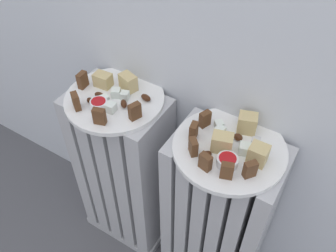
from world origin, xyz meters
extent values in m
cube|color=#B2B2B7|center=(-0.16, 0.28, 0.01)|extent=(0.28, 0.18, 0.03)
cube|color=#B2B2B7|center=(-0.28, 0.28, 0.32)|extent=(0.04, 0.18, 0.59)
cube|color=#B2B2B7|center=(-0.22, 0.28, 0.32)|extent=(0.04, 0.18, 0.59)
cube|color=#B2B2B7|center=(-0.16, 0.28, 0.32)|extent=(0.04, 0.18, 0.59)
cube|color=#B2B2B7|center=(-0.11, 0.28, 0.32)|extent=(0.04, 0.18, 0.59)
cube|color=#B2B2B7|center=(-0.05, 0.28, 0.32)|extent=(0.04, 0.18, 0.59)
cube|color=#B2B2B7|center=(0.05, 0.28, 0.32)|extent=(0.04, 0.18, 0.59)
cube|color=#B2B2B7|center=(0.09, 0.28, 0.32)|extent=(0.04, 0.18, 0.59)
cube|color=#B2B2B7|center=(0.14, 0.28, 0.32)|extent=(0.04, 0.18, 0.59)
cube|color=#B2B2B7|center=(0.19, 0.28, 0.32)|extent=(0.04, 0.18, 0.59)
cube|color=#B2B2B7|center=(0.24, 0.28, 0.32)|extent=(0.04, 0.18, 0.59)
cube|color=#B2B2B7|center=(0.28, 0.28, 0.32)|extent=(0.04, 0.18, 0.59)
cylinder|color=white|center=(-0.16, 0.28, 0.62)|extent=(0.26, 0.26, 0.01)
cylinder|color=white|center=(0.16, 0.28, 0.62)|extent=(0.26, 0.26, 0.01)
cube|color=#56351E|center=(-0.26, 0.27, 0.65)|extent=(0.02, 0.03, 0.04)
cube|color=#56351E|center=(-0.22, 0.20, 0.65)|extent=(0.03, 0.03, 0.04)
cube|color=#56351E|center=(-0.13, 0.19, 0.65)|extent=(0.03, 0.02, 0.04)
cube|color=#56351E|center=(-0.07, 0.25, 0.65)|extent=(0.03, 0.03, 0.04)
cube|color=tan|center=(-0.15, 0.33, 0.65)|extent=(0.05, 0.04, 0.04)
cube|color=tan|center=(-0.22, 0.30, 0.65)|extent=(0.05, 0.04, 0.04)
cube|color=white|center=(-0.17, 0.25, 0.64)|extent=(0.03, 0.03, 0.02)
cube|color=white|center=(-0.14, 0.23, 0.64)|extent=(0.03, 0.03, 0.02)
cube|color=white|center=(-0.14, 0.29, 0.64)|extent=(0.03, 0.03, 0.02)
cube|color=white|center=(-0.16, 0.29, 0.64)|extent=(0.03, 0.03, 0.02)
ellipsoid|color=#3D1E0F|center=(-0.09, 0.31, 0.64)|extent=(0.03, 0.02, 0.02)
ellipsoid|color=#3D1E0F|center=(-0.12, 0.26, 0.64)|extent=(0.03, 0.03, 0.02)
ellipsoid|color=#3D1E0F|center=(-0.20, 0.23, 0.64)|extent=(0.02, 0.02, 0.02)
ellipsoid|color=#3D1E0F|center=(-0.20, 0.26, 0.64)|extent=(0.03, 0.02, 0.02)
cylinder|color=white|center=(-0.17, 0.23, 0.64)|extent=(0.04, 0.04, 0.02)
cylinder|color=#B21419|center=(-0.17, 0.23, 0.65)|extent=(0.04, 0.04, 0.01)
cube|color=#56351E|center=(0.08, 0.31, 0.65)|extent=(0.02, 0.03, 0.04)
cube|color=#56351E|center=(0.08, 0.26, 0.65)|extent=(0.02, 0.03, 0.04)
cube|color=#56351E|center=(0.10, 0.22, 0.65)|extent=(0.03, 0.03, 0.04)
cube|color=#56351E|center=(0.14, 0.20, 0.65)|extent=(0.03, 0.02, 0.04)
cube|color=#56351E|center=(0.19, 0.20, 0.65)|extent=(0.03, 0.02, 0.04)
cube|color=#56351E|center=(0.23, 0.23, 0.65)|extent=(0.03, 0.03, 0.04)
cube|color=tan|center=(0.17, 0.35, 0.65)|extent=(0.05, 0.05, 0.05)
cube|color=tan|center=(0.23, 0.27, 0.65)|extent=(0.04, 0.04, 0.05)
cube|color=tan|center=(0.15, 0.26, 0.65)|extent=(0.05, 0.05, 0.04)
cube|color=white|center=(0.20, 0.28, 0.64)|extent=(0.03, 0.03, 0.02)
cube|color=white|center=(0.12, 0.32, 0.64)|extent=(0.03, 0.03, 0.02)
cube|color=white|center=(0.13, 0.30, 0.64)|extent=(0.02, 0.02, 0.02)
ellipsoid|color=#3D1E0F|center=(0.13, 0.22, 0.64)|extent=(0.03, 0.03, 0.01)
ellipsoid|color=#3D1E0F|center=(0.17, 0.31, 0.64)|extent=(0.02, 0.02, 0.02)
cylinder|color=white|center=(0.18, 0.23, 0.64)|extent=(0.05, 0.05, 0.02)
cylinder|color=#B21419|center=(0.18, 0.23, 0.64)|extent=(0.04, 0.04, 0.01)
cube|color=silver|center=(0.22, 0.28, 0.63)|extent=(0.02, 0.06, 0.00)
cube|color=silver|center=(0.21, 0.33, 0.63)|extent=(0.02, 0.03, 0.00)
camera|label=1|loc=(0.33, -0.26, 1.24)|focal=38.49mm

